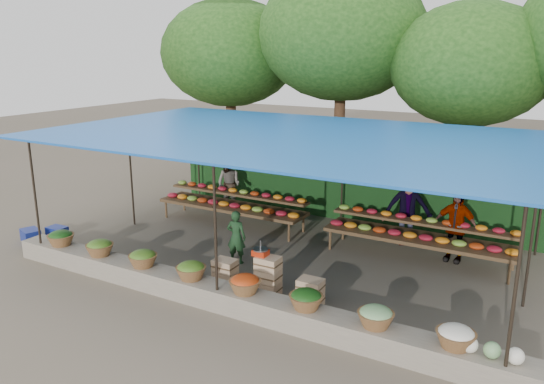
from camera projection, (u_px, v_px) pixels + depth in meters
The scene contains 16 objects.
ground at pixel (292, 257), 12.04m from camera, with size 60.00×60.00×0.00m, color brown.
stone_curb at pixel (222, 297), 9.68m from camera, with size 10.60×0.55×0.40m, color #6E6558.
stall_canopy at pixel (294, 141), 11.41m from camera, with size 10.80×6.60×2.82m.
produce_baskets at pixel (217, 277), 9.64m from camera, with size 8.98×0.58×0.34m.
netting_backdrop at pixel (346, 176), 14.36m from camera, with size 10.60×0.06×2.50m, color #1A4217.
tree_row at pixel (403, 45), 15.69m from camera, with size 16.51×5.50×7.12m.
fruit_table_left at pixel (233, 202), 14.21m from camera, with size 4.21×0.95×0.93m.
fruit_table_right at pixel (419, 233), 11.82m from camera, with size 4.21×0.95×0.93m.
crate_counter at pixel (267, 279), 10.17m from camera, with size 2.35×0.35×0.77m.
weighing_scale at pixel (261, 252), 10.10m from camera, with size 0.29×0.29×0.31m.
vendor_seated at pixel (236, 237), 11.60m from camera, with size 0.44×0.29×1.20m, color #1B3D1E.
customer_left at pixel (229, 184), 15.37m from camera, with size 0.77×0.60×1.58m, color slate.
customer_mid at pixel (408, 207), 12.63m from camera, with size 1.21×0.69×1.87m, color slate.
customer_right at pixel (455, 226), 11.66m from camera, with size 0.96×0.40×1.63m, color slate.
blue_crate_front at pixel (31, 235), 13.02m from camera, with size 0.51×0.37×0.31m, color navy.
blue_crate_back at pixel (57, 232), 13.28m from camera, with size 0.47×0.34×0.28m, color navy.
Camera 1 is at (5.17, -9.99, 4.57)m, focal length 35.00 mm.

